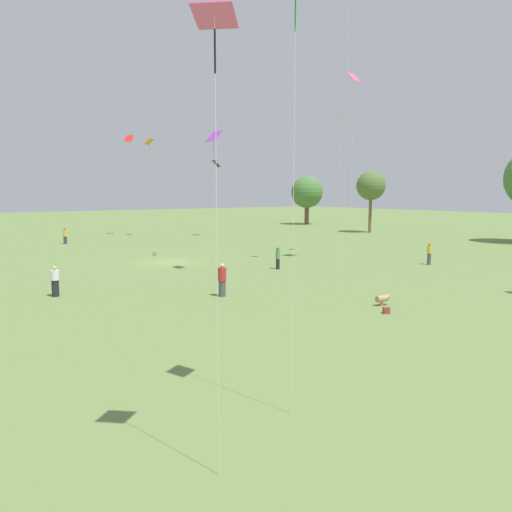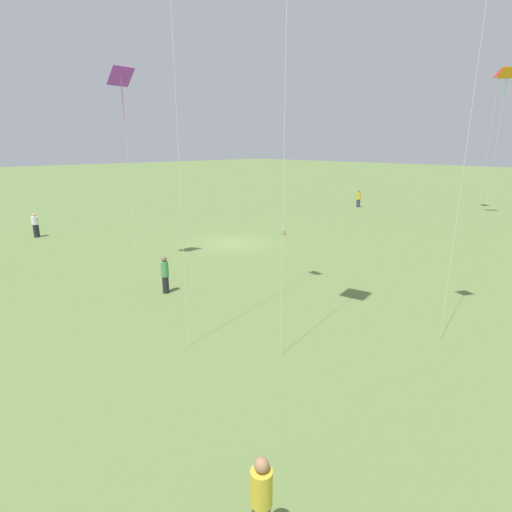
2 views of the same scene
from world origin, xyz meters
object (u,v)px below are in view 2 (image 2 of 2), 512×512
object	(u,v)px
person_3	(36,226)
picnic_bag_0	(284,233)
kite_9	(507,77)
kite_5	(121,82)
kite_2	(499,77)
person_5	(359,199)
person_0	(261,504)
person_2	(165,275)

from	to	relation	value
person_3	picnic_bag_0	size ratio (longest dim) A/B	4.75
kite_9	kite_5	bearing A→B (deg)	81.48
kite_2	kite_5	xyz separation A→B (m)	(33.23, -6.85, -2.97)
person_5	kite_5	world-z (taller)	kite_5
kite_5	person_5	bearing A→B (deg)	-131.03
person_3	person_0	bearing A→B (deg)	-153.84
person_2	kite_2	size ratio (longest dim) A/B	0.13
person_5	kite_9	xyz separation A→B (m)	(-2.72, 11.63, 10.99)
person_2	person_5	distance (m)	29.74
kite_5	kite_9	bearing A→B (deg)	-153.26
person_0	kite_9	size ratio (longest dim) A/B	0.14
person_0	kite_2	world-z (taller)	kite_2
person_2	kite_9	world-z (taller)	kite_9
person_0	kite_2	distance (m)	42.22
person_3	kite_9	bearing A→B (deg)	-86.28
person_3	kite_9	size ratio (longest dim) A/B	0.14
person_2	kite_9	distance (m)	33.40
person_3	picnic_bag_0	world-z (taller)	person_3
person_2	person_3	size ratio (longest dim) A/B	0.98
person_0	kite_5	xyz separation A→B (m)	(-6.31, -16.22, 8.50)
kite_2	person_3	bearing A→B (deg)	-21.72
person_0	person_3	distance (m)	28.01
kite_5	kite_9	distance (m)	31.46
person_5	kite_9	world-z (taller)	kite_9
kite_2	kite_9	size ratio (longest dim) A/B	1.05
person_5	picnic_bag_0	world-z (taller)	person_5
person_2	kite_2	bearing A→B (deg)	148.26
person_5	kite_9	distance (m)	16.23
person_3	person_2	bearing A→B (deg)	-142.17
person_5	picnic_bag_0	bearing A→B (deg)	-29.87
person_2	picnic_bag_0	xyz separation A→B (m)	(-12.69, -4.38, -0.68)
person_0	person_3	size ratio (longest dim) A/B	1.03
person_2	kite_9	xyz separation A→B (m)	(-31.33, 3.52, 11.02)
kite_9	picnic_bag_0	bearing A→B (deg)	74.00
person_3	kite_2	distance (m)	41.15
person_5	picnic_bag_0	distance (m)	16.37
person_2	picnic_bag_0	distance (m)	13.44
person_0	person_2	world-z (taller)	person_0
person_0	kite_9	world-z (taller)	kite_9
kite_2	kite_5	world-z (taller)	kite_2
person_2	person_3	world-z (taller)	person_3
kite_2	kite_9	bearing A→B (deg)	32.61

